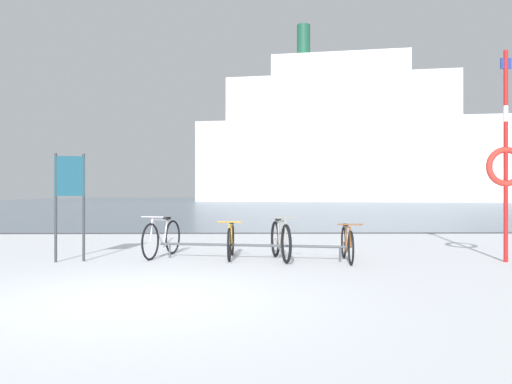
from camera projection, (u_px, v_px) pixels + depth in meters
ground at (236, 204)px, 60.18m from camera, size 80.00×132.00×0.08m
bike_rack at (252, 246)px, 9.90m from camera, size 3.66×0.76×0.31m
bicycle_0 at (162, 238)px, 10.33m from camera, size 0.60×1.70×0.84m
bicycle_1 at (231, 241)px, 10.12m from camera, size 0.46×1.62×0.75m
bicycle_2 at (281, 240)px, 9.87m from camera, size 0.46×1.69×0.84m
bicycle_3 at (347, 244)px, 9.66m from camera, size 0.46×1.63×0.74m
info_sign at (70, 188)px, 9.64m from camera, size 0.54×0.19×2.03m
rescue_post at (506, 161)px, 9.60m from camera, size 0.74×0.11×3.96m
ferry_ship at (345, 141)px, 74.70m from camera, size 44.08×19.15×26.06m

